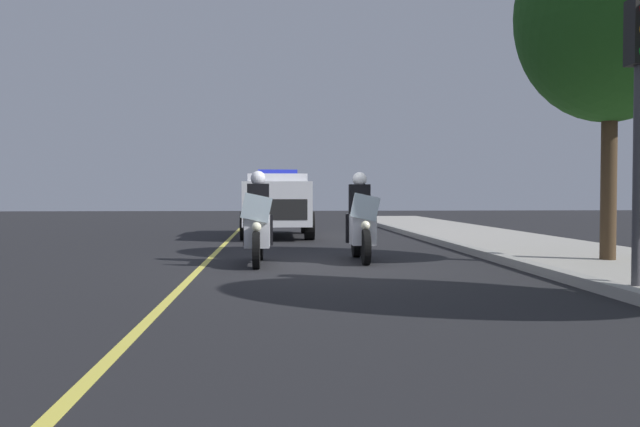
{
  "coord_description": "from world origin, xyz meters",
  "views": [
    {
      "loc": [
        11.29,
        -0.93,
        1.27
      ],
      "look_at": [
        -1.44,
        0.0,
        0.9
      ],
      "focal_mm": 35.81,
      "sensor_mm": 36.0,
      "label": 1
    }
  ],
  "objects": [
    {
      "name": "police_motorcycle_lead_left",
      "position": [
        -0.43,
        -1.22,
        0.7
      ],
      "size": [
        2.14,
        0.56,
        1.72
      ],
      "color": "black",
      "rests_on": "ground"
    },
    {
      "name": "lane_stripe_center",
      "position": [
        0.0,
        -2.2,
        0.0
      ],
      "size": [
        48.0,
        0.12,
        0.01
      ],
      "primitive_type": "cube",
      "color": "#E0D14C",
      "rests_on": "ground"
    },
    {
      "name": "curb_strip",
      "position": [
        0.0,
        3.34,
        0.07
      ],
      "size": [
        48.0,
        0.24,
        0.15
      ],
      "primitive_type": "cube",
      "color": "#9E9B93",
      "rests_on": "ground"
    },
    {
      "name": "police_motorcycle_lead_right",
      "position": [
        -0.9,
        0.75,
        0.7
      ],
      "size": [
        2.14,
        0.56,
        1.72
      ],
      "color": "black",
      "rests_on": "ground"
    },
    {
      "name": "sidewalk_strip",
      "position": [
        0.0,
        5.24,
        0.05
      ],
      "size": [
        48.0,
        3.6,
        0.1
      ],
      "primitive_type": "cube",
      "color": "#A8A399",
      "rests_on": "ground"
    },
    {
      "name": "traffic_light",
      "position": [
        3.43,
        3.74,
        2.8
      ],
      "size": [
        0.38,
        0.28,
        3.7
      ],
      "color": "#38383D",
      "rests_on": "sidewalk_strip"
    },
    {
      "name": "tree_mid_block",
      "position": [
        0.15,
        5.13,
        4.53
      ],
      "size": [
        3.38,
        3.38,
        6.4
      ],
      "color": "#42301E",
      "rests_on": "sidewalk_strip"
    },
    {
      "name": "ground_plane",
      "position": [
        0.0,
        0.0,
        0.0
      ],
      "size": [
        80.0,
        80.0,
        0.0
      ],
      "primitive_type": "plane",
      "color": "black"
    },
    {
      "name": "police_suv",
      "position": [
        -8.27,
        -0.8,
        1.07
      ],
      "size": [
        4.93,
        2.13,
        2.05
      ],
      "color": "silver",
      "rests_on": "ground"
    }
  ]
}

